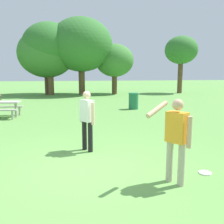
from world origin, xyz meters
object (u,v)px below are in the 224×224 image
(tree_broad_center, at_px, (47,54))
(trash_can_beside_table, at_px, (133,101))
(tree_far_right, at_px, (49,46))
(tree_back_left, at_px, (114,61))
(person_catcher, at_px, (176,135))
(tree_slender_mid, at_px, (81,45))
(tree_back_right, at_px, (181,51))
(picnic_table_near, at_px, (1,106))
(person_thrower, at_px, (87,117))
(frisbee, at_px, (205,173))

(tree_broad_center, bearing_deg, trash_can_beside_table, -62.89)
(tree_far_right, distance_m, tree_back_left, 6.37)
(person_catcher, bearing_deg, tree_slender_mid, 91.58)
(tree_slender_mid, bearing_deg, person_catcher, -88.42)
(tree_back_right, bearing_deg, tree_slender_mid, 179.46)
(picnic_table_near, relative_size, tree_broad_center, 0.29)
(picnic_table_near, height_order, tree_back_left, tree_back_left)
(picnic_table_near, distance_m, trash_can_beside_table, 7.07)
(person_catcher, distance_m, picnic_table_near, 9.60)
(tree_broad_center, distance_m, tree_far_right, 0.88)
(tree_back_left, relative_size, tree_back_right, 0.85)
(person_catcher, relative_size, picnic_table_near, 0.90)
(person_thrower, xyz_separation_m, trash_can_beside_table, (3.30, 7.31, -0.46))
(tree_broad_center, xyz_separation_m, tree_back_right, (13.45, -0.74, 0.42))
(tree_broad_center, relative_size, tree_back_right, 1.07)
(person_catcher, height_order, picnic_table_near, person_catcher)
(frisbee, distance_m, trash_can_beside_table, 9.38)
(picnic_table_near, distance_m, tree_far_right, 12.87)
(frisbee, bearing_deg, tree_back_left, 84.61)
(frisbee, relative_size, tree_slender_mid, 0.04)
(person_catcher, relative_size, tree_back_left, 0.33)
(picnic_table_near, height_order, tree_broad_center, tree_broad_center)
(tree_broad_center, xyz_separation_m, tree_back_left, (6.56, -0.44, -0.63))
(tree_back_left, bearing_deg, picnic_table_near, -122.87)
(person_catcher, relative_size, trash_can_beside_table, 1.71)
(frisbee, bearing_deg, tree_slender_mid, 94.09)
(tree_far_right, relative_size, tree_slender_mid, 0.93)
(person_thrower, height_order, picnic_table_near, person_thrower)
(frisbee, bearing_deg, person_thrower, 139.40)
(tree_slender_mid, xyz_separation_m, tree_back_right, (10.18, -0.10, -0.39))
(trash_can_beside_table, bearing_deg, frisbee, -95.93)
(tree_back_left, bearing_deg, person_thrower, -103.24)
(tree_broad_center, height_order, tree_back_left, tree_broad_center)
(person_catcher, height_order, tree_broad_center, tree_broad_center)
(picnic_table_near, relative_size, tree_slender_mid, 0.25)
(tree_slender_mid, bearing_deg, tree_back_left, 3.69)
(trash_can_beside_table, xyz_separation_m, tree_far_right, (-5.32, 10.61, 4.14))
(tree_far_right, bearing_deg, trash_can_beside_table, -63.36)
(trash_can_beside_table, distance_m, tree_broad_center, 12.86)
(frisbee, height_order, tree_broad_center, tree_broad_center)
(person_catcher, distance_m, tree_back_right, 22.38)
(trash_can_beside_table, bearing_deg, tree_back_left, 85.08)
(person_catcher, height_order, tree_far_right, tree_far_right)
(tree_broad_center, relative_size, tree_slender_mid, 0.86)
(trash_can_beside_table, relative_size, tree_broad_center, 0.15)
(person_catcher, xyz_separation_m, tree_broad_center, (-3.82, 20.67, 2.96))
(frisbee, bearing_deg, tree_back_right, 65.88)
(frisbee, relative_size, tree_broad_center, 0.04)
(tree_back_right, bearing_deg, picnic_table_near, -141.30)
(trash_can_beside_table, distance_m, tree_slender_mid, 11.46)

